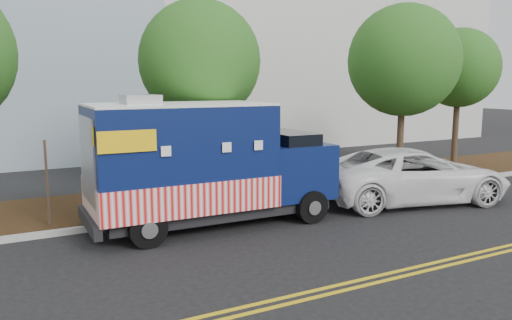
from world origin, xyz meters
TOP-DOWN VIEW (x-y plane):
  - ground at (0.00, 0.00)m, footprint 120.00×120.00m
  - curb at (0.00, 1.40)m, footprint 120.00×0.18m
  - mulch_strip at (0.00, 3.50)m, footprint 120.00×4.00m
  - centerline_near at (0.00, -4.45)m, footprint 120.00×0.10m
  - centerline_far at (0.00, -4.70)m, footprint 120.00×0.10m
  - tree_b at (0.31, 3.31)m, footprint 3.84×3.84m
  - tree_c at (8.42, 2.79)m, footprint 4.26×4.26m
  - tree_d at (12.50, 3.66)m, footprint 3.43×3.43m
  - sign_post at (-4.50, 1.85)m, footprint 0.06×0.06m
  - food_truck at (-0.80, 0.52)m, footprint 6.75×2.63m
  - white_car at (6.22, -0.06)m, footprint 6.75×4.19m

SIDE VIEW (x-z plane):
  - ground at x=0.00m, z-range 0.00..0.00m
  - centerline_near at x=0.00m, z-range 0.00..0.01m
  - centerline_far at x=0.00m, z-range 0.00..0.01m
  - curb at x=0.00m, z-range 0.00..0.15m
  - mulch_strip at x=0.00m, z-range 0.00..0.15m
  - white_car at x=6.22m, z-range 0.00..1.74m
  - sign_post at x=-4.50m, z-range 0.00..2.40m
  - food_truck at x=-0.80m, z-range -0.17..3.37m
  - tree_d at x=12.50m, z-range 1.36..7.54m
  - tree_b at x=0.31m, z-range 1.28..7.71m
  - tree_c at x=8.42m, z-range 1.26..8.05m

